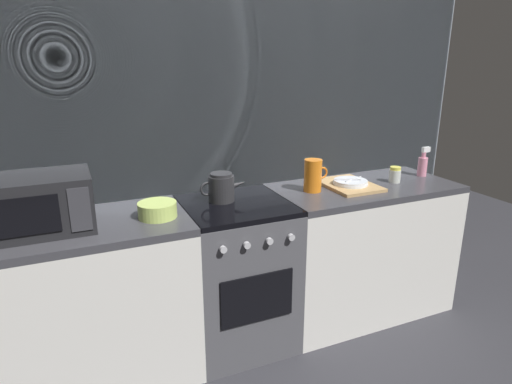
% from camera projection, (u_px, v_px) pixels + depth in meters
% --- Properties ---
extents(ground_plane, '(8.00, 8.00, 0.00)m').
position_uv_depth(ground_plane, '(238.00, 338.00, 2.75)').
color(ground_plane, '#2D2D33').
extents(back_wall, '(3.60, 0.05, 2.40)m').
position_uv_depth(back_wall, '(216.00, 141.00, 2.68)').
color(back_wall, gray).
rests_on(back_wall, ground_plane).
extents(counter_left, '(1.20, 0.60, 0.90)m').
position_uv_depth(counter_left, '(76.00, 307.00, 2.27)').
color(counter_left, silver).
rests_on(counter_left, ground_plane).
extents(stove_unit, '(0.60, 0.63, 0.90)m').
position_uv_depth(stove_unit, '(237.00, 274.00, 2.62)').
color(stove_unit, '#4C4C51').
rests_on(stove_unit, ground_plane).
extents(counter_right, '(1.20, 0.60, 0.90)m').
position_uv_depth(counter_right, '(360.00, 249.00, 2.97)').
color(counter_right, silver).
rests_on(counter_right, ground_plane).
extents(microwave, '(0.46, 0.35, 0.27)m').
position_uv_depth(microwave, '(41.00, 203.00, 2.06)').
color(microwave, black).
rests_on(microwave, counter_left).
extents(kettle, '(0.28, 0.15, 0.17)m').
position_uv_depth(kettle, '(222.00, 187.00, 2.50)').
color(kettle, '#262628').
rests_on(kettle, stove_unit).
extents(mixing_bowl, '(0.20, 0.20, 0.08)m').
position_uv_depth(mixing_bowl, '(157.00, 210.00, 2.26)').
color(mixing_bowl, '#B7D166').
rests_on(mixing_bowl, counter_left).
extents(pitcher, '(0.16, 0.11, 0.20)m').
position_uv_depth(pitcher, '(313.00, 175.00, 2.68)').
color(pitcher, orange).
rests_on(pitcher, counter_right).
extents(dish_pile, '(0.30, 0.40, 0.06)m').
position_uv_depth(dish_pile, '(349.00, 184.00, 2.79)').
color(dish_pile, tan).
rests_on(dish_pile, counter_right).
extents(spice_jar, '(0.08, 0.08, 0.10)m').
position_uv_depth(spice_jar, '(395.00, 175.00, 2.89)').
color(spice_jar, silver).
rests_on(spice_jar, counter_right).
extents(spray_bottle, '(0.08, 0.06, 0.20)m').
position_uv_depth(spray_bottle, '(423.00, 165.00, 3.04)').
color(spray_bottle, pink).
rests_on(spray_bottle, counter_right).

